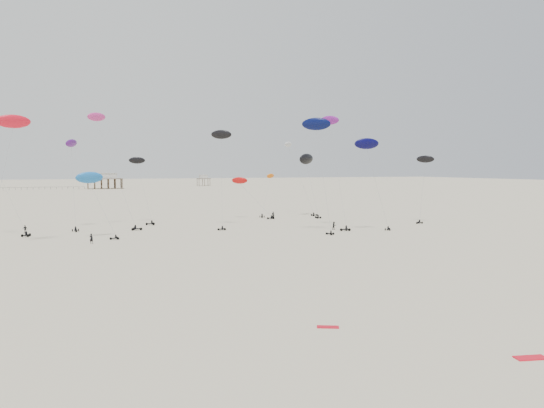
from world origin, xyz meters
name	(u,v)px	position (x,y,z in m)	size (l,w,h in m)	color
ground_plane	(161,204)	(0.00, 200.00, 0.00)	(900.00, 900.00, 0.00)	beige
pavilion_main	(105,182)	(-10.00, 350.00, 4.22)	(21.00, 13.00, 9.80)	brown
pavilion_small	(204,181)	(60.00, 380.00, 3.49)	(9.00, 7.00, 8.00)	brown
pier_fence	(12,189)	(-62.00, 350.00, 0.77)	(80.20, 0.20, 1.50)	black
rig_0	(72,166)	(-30.68, 126.23, 13.39)	(3.62, 11.15, 19.51)	black
rig_1	(6,188)	(-42.71, 118.19, 9.25)	(9.14, 7.83, 17.10)	black
rig_2	(142,182)	(-15.47, 132.86, 9.74)	(5.13, 10.23, 16.19)	black
rig_3	(266,195)	(18.36, 139.61, 5.75)	(8.27, 11.13, 13.98)	black
rig_4	(9,141)	(-40.64, 103.98, 17.46)	(7.68, 10.58, 22.25)	black
rig_5	(297,167)	(27.89, 140.93, 13.11)	(6.64, 11.27, 21.07)	black
rig_6	(317,132)	(15.28, 102.34, 20.30)	(6.09, 9.10, 23.29)	black
rig_7	(247,189)	(11.26, 134.79, 7.49)	(9.90, 7.64, 11.84)	black
rig_8	(92,184)	(-27.51, 109.01, 10.02)	(7.64, 6.45, 12.67)	black
rig_9	(424,172)	(46.97, 109.73, 12.05)	(5.93, 4.91, 16.12)	black
rig_10	(221,147)	(0.06, 119.14, 17.51)	(5.82, 11.02, 21.85)	black
rig_11	(107,146)	(-23.51, 127.27, 17.77)	(10.54, 14.93, 26.59)	black
rig_12	(307,163)	(28.46, 135.38, 14.23)	(6.68, 11.42, 17.28)	black
rig_13	(369,152)	(26.21, 100.54, 16.21)	(8.60, 3.48, 19.30)	black
rig_14	(333,147)	(21.93, 107.96, 17.51)	(4.06, 11.29, 24.55)	black
spectator_0	(91,243)	(-28.17, 101.60, 0.00)	(0.74, 0.51, 2.03)	black
spectator_1	(334,230)	(20.35, 104.37, 0.00)	(0.99, 0.57, 2.02)	black
spectator_2	(25,233)	(-39.88, 121.51, 0.00)	(1.12, 0.60, 1.90)	black
spectator_3	(273,219)	(16.99, 131.15, 0.00)	(0.80, 0.55, 2.19)	black
grounded_kite_a	(531,358)	(-2.46, 32.50, 0.00)	(2.20, 0.90, 0.08)	red
grounded_kite_b	(328,327)	(-12.19, 43.83, 0.00)	(1.80, 0.70, 0.07)	red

